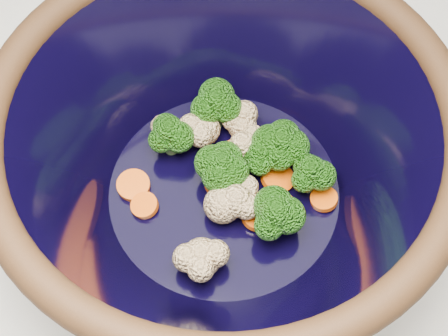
% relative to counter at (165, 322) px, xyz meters
% --- Properties ---
extents(counter, '(1.20, 1.20, 0.90)m').
position_rel_counter_xyz_m(counter, '(0.00, 0.00, 0.00)').
color(counter, white).
rests_on(counter, ground).
extents(mixing_bowl, '(0.38, 0.38, 0.17)m').
position_rel_counter_xyz_m(mixing_bowl, '(0.10, 0.00, 0.54)').
color(mixing_bowl, black).
rests_on(mixing_bowl, counter).
extents(vegetable_pile, '(0.20, 0.19, 0.05)m').
position_rel_counter_xyz_m(vegetable_pile, '(0.11, 0.02, 0.51)').
color(vegetable_pile, '#608442').
rests_on(vegetable_pile, mixing_bowl).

